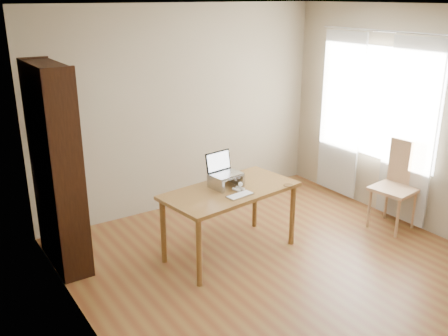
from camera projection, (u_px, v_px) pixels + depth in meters
room at (302, 152)px, 4.65m from camera, size 4.04×4.54×2.64m
bookshelf at (57, 168)px, 4.98m from camera, size 0.30×0.90×2.10m
curtains at (373, 122)px, 6.29m from camera, size 0.03×1.90×2.25m
desk at (230, 197)px, 5.29m from camera, size 1.53×0.90×0.75m
laptop_stand at (226, 179)px, 5.29m from camera, size 0.32×0.25×0.13m
laptop at (223, 168)px, 5.30m from camera, size 0.35×0.31×0.23m
keyboard at (240, 195)px, 5.06m from camera, size 0.30×0.16×0.02m
coaster at (288, 185)px, 5.35m from camera, size 0.10×0.10×0.01m
cat at (225, 180)px, 5.32m from camera, size 0.26×0.49×0.16m
chair at (399, 182)px, 5.94m from camera, size 0.53×0.53×1.05m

